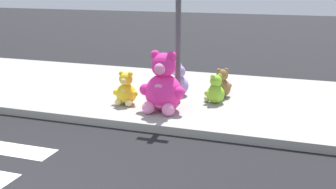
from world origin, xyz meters
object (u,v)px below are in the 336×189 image
(sign_pole, at_px, (178,20))
(plush_lavender, at_px, (178,83))
(plush_pink_large, at_px, (163,87))
(plush_lime, at_px, (215,91))
(plush_yellow, at_px, (126,91))
(plush_brown, at_px, (222,85))

(sign_pole, bearing_deg, plush_lavender, 107.06)
(plush_pink_large, bearing_deg, plush_lime, 46.09)
(plush_pink_large, distance_m, plush_lavender, 1.18)
(plush_yellow, bearing_deg, plush_lime, 21.83)
(sign_pole, height_order, plush_yellow, sign_pole)
(sign_pole, height_order, plush_lavender, sign_pole)
(plush_yellow, xyz_separation_m, plush_brown, (1.72, 1.17, -0.02))
(plush_pink_large, relative_size, plush_yellow, 1.72)
(sign_pole, relative_size, plush_lime, 5.25)
(sign_pole, height_order, plush_lime, sign_pole)
(plush_brown, bearing_deg, plush_yellow, -145.77)
(plush_brown, bearing_deg, plush_pink_large, -122.42)
(plush_yellow, distance_m, plush_lavender, 1.27)
(plush_yellow, relative_size, plush_brown, 1.07)
(sign_pole, bearing_deg, plush_pink_large, -101.27)
(plush_lime, height_order, plush_lavender, plush_lavender)
(plush_pink_large, xyz_separation_m, plush_brown, (0.86, 1.36, -0.21))
(plush_pink_large, relative_size, plush_lavender, 1.68)
(plush_yellow, bearing_deg, plush_lavender, 50.84)
(plush_lavender, distance_m, plush_brown, 0.94)
(plush_pink_large, distance_m, plush_lime, 1.22)
(plush_lime, bearing_deg, plush_yellow, -158.17)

